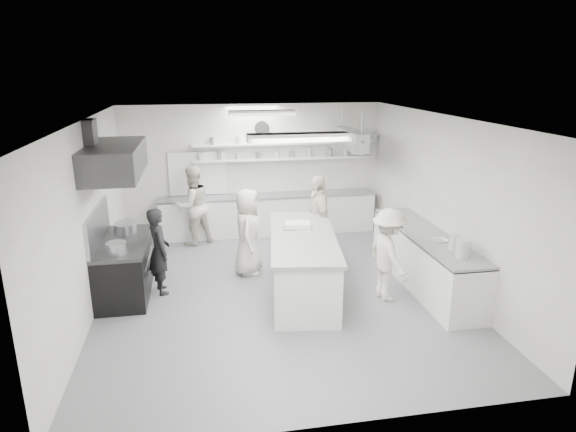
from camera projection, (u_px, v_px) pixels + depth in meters
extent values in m
cube|color=gray|center=(278.00, 291.00, 8.74)|extent=(6.00, 7.00, 0.02)
cube|color=white|center=(276.00, 118.00, 7.88)|extent=(6.00, 7.00, 0.02)
cube|color=white|center=(254.00, 169.00, 11.61)|extent=(6.00, 0.04, 3.00)
cube|color=white|center=(331.00, 302.00, 5.01)|extent=(6.00, 0.04, 3.00)
cube|color=white|center=(89.00, 218.00, 7.80)|extent=(0.04, 7.00, 3.00)
cube|color=white|center=(443.00, 201.00, 8.82)|extent=(0.04, 7.00, 3.00)
cube|color=black|center=(125.00, 269.00, 8.55)|extent=(0.80, 1.80, 0.90)
cube|color=#383839|center=(114.00, 160.00, 8.00)|extent=(0.85, 2.00, 0.50)
cube|color=white|center=(269.00, 214.00, 11.68)|extent=(5.00, 0.60, 0.92)
cube|color=white|center=(284.00, 159.00, 11.54)|extent=(4.20, 0.26, 0.04)
cube|color=white|center=(284.00, 144.00, 11.43)|extent=(4.20, 0.26, 0.04)
cube|color=black|center=(198.00, 173.00, 11.38)|extent=(1.30, 0.04, 1.00)
cylinder|color=silver|center=(262.00, 128.00, 11.33)|extent=(0.32, 0.05, 0.32)
cube|color=white|center=(425.00, 260.00, 8.87)|extent=(0.74, 3.30, 0.94)
cube|color=#9DA1A7|center=(351.00, 139.00, 10.68)|extent=(0.30, 1.60, 0.40)
cube|color=white|center=(299.00, 137.00, 6.20)|extent=(1.30, 0.25, 0.10)
cube|color=white|center=(262.00, 113.00, 9.60)|extent=(1.30, 0.25, 0.10)
cube|color=white|center=(303.00, 265.00, 8.56)|extent=(1.39, 2.83, 1.00)
cylinder|color=#9DA1A7|center=(125.00, 229.00, 8.79)|extent=(0.39, 0.39, 0.23)
imported|color=black|center=(159.00, 251.00, 8.50)|extent=(0.51, 0.64, 1.52)
imported|color=silver|center=(193.00, 206.00, 10.86)|extent=(1.07, 1.00, 1.76)
imported|color=silver|center=(248.00, 232.00, 9.29)|extent=(0.66, 0.89, 1.65)
imported|color=silver|center=(318.00, 220.00, 9.81)|extent=(0.46, 1.06, 1.79)
imported|color=silver|center=(388.00, 255.00, 8.24)|extent=(0.72, 1.09, 1.58)
imported|color=#9DA1A7|center=(289.00, 229.00, 8.76)|extent=(0.28, 0.28, 0.07)
imported|color=white|center=(287.00, 235.00, 8.46)|extent=(0.24, 0.24, 0.06)
imported|color=white|center=(440.00, 241.00, 8.35)|extent=(0.26, 0.26, 0.06)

